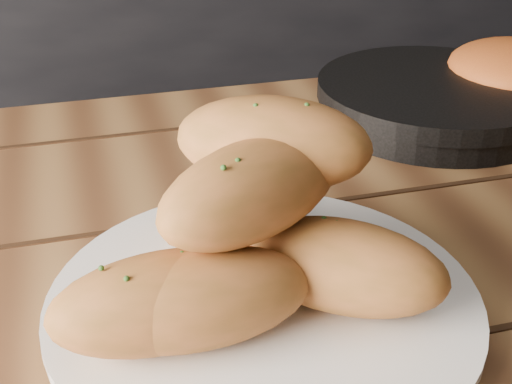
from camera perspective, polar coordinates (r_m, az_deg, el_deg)
The scene contains 5 objects.
counter at distance 1.99m, azimuth 7.68°, elevation 10.30°, with size 2.80×0.60×0.90m, color black.
table at distance 0.63m, azimuth 7.58°, elevation -13.18°, with size 1.54×0.84×0.75m.
plate at distance 0.51m, azimuth 0.61°, elevation -9.01°, with size 0.30×0.30×0.02m.
bread_rolls at distance 0.47m, azimuth -0.87°, elevation -3.62°, with size 0.27×0.22×0.13m.
skillet at distance 0.84m, azimuth 14.31°, elevation 7.18°, with size 0.40×0.27×0.05m.
Camera 1 is at (-0.75, -0.04, 1.07)m, focal length 50.00 mm.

